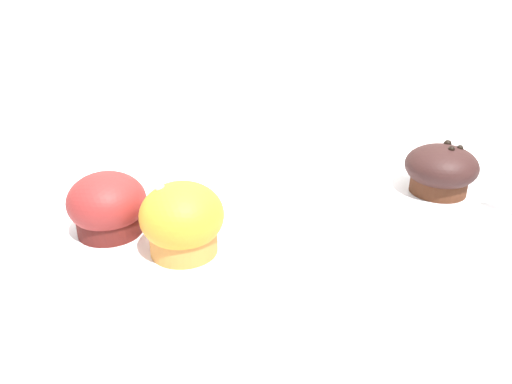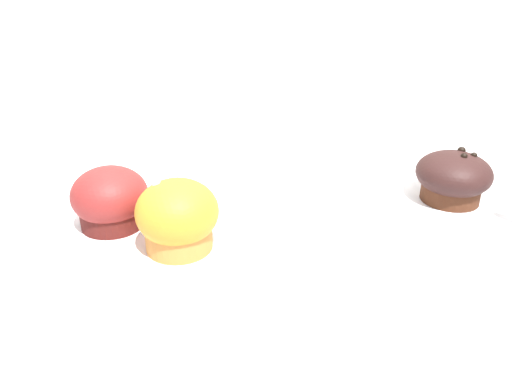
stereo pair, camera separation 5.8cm
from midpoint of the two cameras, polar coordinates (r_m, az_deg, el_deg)
The scene contains 4 objects.
wall_back at distance 1.30m, azimuth -2.96°, elevation 10.33°, with size 3.20×0.10×1.80m, color beige.
muffin_front_center at distance 0.66m, azimuth -19.06°, elevation -1.56°, with size 0.10×0.10×0.08m.
muffin_back_left at distance 0.59m, azimuth -11.24°, elevation -3.30°, with size 0.10×0.10×0.09m.
muffin_back_right at distance 0.77m, azimuth 18.37°, elevation 2.39°, with size 0.11×0.11×0.08m.
Camera 1 is at (-0.14, -0.65, 1.23)m, focal length 35.00 mm.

